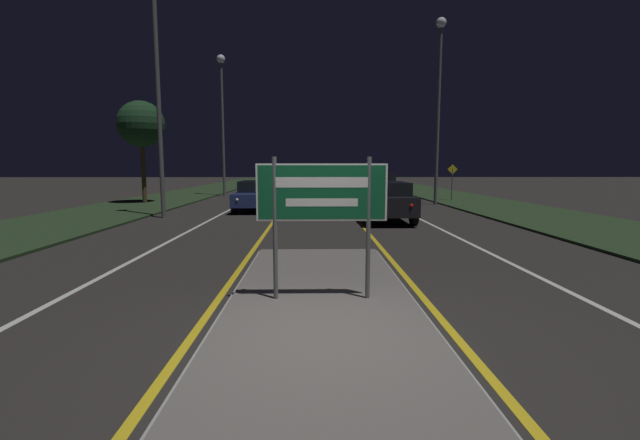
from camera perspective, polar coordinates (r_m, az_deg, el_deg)
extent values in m
plane|color=#282623|center=(5.35, 0.58, -16.05)|extent=(160.00, 160.00, 0.00)
cube|color=#999993|center=(6.70, 0.23, -10.98)|extent=(2.91, 7.95, 0.05)
cube|color=#66605B|center=(6.69, 0.23, -10.78)|extent=(2.79, 7.83, 0.10)
cube|color=#23381E|center=(26.70, -21.55, 2.21)|extent=(5.00, 100.00, 0.08)
cube|color=#23381E|center=(26.80, 20.09, 2.29)|extent=(5.00, 100.00, 0.08)
cube|color=gold|center=(30.03, -3.89, 3.12)|extent=(0.12, 70.00, 0.01)
cube|color=gold|center=(30.05, 2.40, 3.13)|extent=(0.12, 70.00, 0.01)
cube|color=silver|center=(30.27, -8.73, 3.09)|extent=(0.12, 70.00, 0.01)
cube|color=silver|center=(30.31, 7.24, 3.12)|extent=(0.12, 70.00, 0.01)
cube|color=silver|center=(30.81, -14.27, 3.02)|extent=(0.10, 70.00, 0.01)
cube|color=silver|center=(30.88, 12.76, 3.07)|extent=(0.10, 70.00, 0.01)
cylinder|color=#56565B|center=(6.45, -6.01, -1.20)|extent=(0.07, 0.07, 2.15)
cylinder|color=#56565B|center=(6.48, 6.46, -1.16)|extent=(0.07, 0.07, 2.15)
cube|color=#0F512D|center=(6.37, 0.24, 3.71)|extent=(1.95, 0.04, 0.85)
cube|color=white|center=(6.35, 0.24, 3.70)|extent=(1.95, 0.00, 0.85)
cube|color=#0F512D|center=(6.35, 0.24, 3.70)|extent=(1.89, 0.01, 0.80)
cube|color=white|center=(6.34, 0.24, 5.04)|extent=(1.37, 0.01, 0.15)
cube|color=white|center=(6.36, 0.24, 2.36)|extent=(1.07, 0.01, 0.12)
cylinder|color=#56565B|center=(18.90, -20.78, 15.72)|extent=(0.18, 0.18, 10.14)
cylinder|color=#56565B|center=(31.18, -12.83, 11.60)|extent=(0.18, 0.18, 9.23)
sphere|color=white|center=(31.92, -13.08, 20.19)|extent=(0.57, 0.57, 0.57)
cylinder|color=#56565B|center=(24.72, 15.47, 13.04)|extent=(0.18, 0.18, 9.50)
sphere|color=white|center=(25.71, 15.86, 23.99)|extent=(0.54, 0.54, 0.54)
cube|color=black|center=(16.83, 8.67, 2.27)|extent=(1.71, 4.34, 0.69)
cube|color=black|center=(16.53, 8.86, 4.20)|extent=(1.50, 2.26, 0.47)
sphere|color=red|center=(14.62, 8.03, 1.89)|extent=(0.14, 0.14, 0.14)
sphere|color=red|center=(14.82, 12.08, 1.88)|extent=(0.14, 0.14, 0.14)
cylinder|color=black|center=(18.07, 5.38, 1.56)|extent=(0.22, 0.71, 0.71)
cylinder|color=black|center=(18.32, 10.46, 1.55)|extent=(0.22, 0.71, 0.71)
cylinder|color=black|center=(15.41, 6.49, 0.58)|extent=(0.22, 0.71, 0.71)
cylinder|color=black|center=(15.71, 12.39, 0.58)|extent=(0.22, 0.71, 0.71)
cube|color=silver|center=(25.60, 4.77, 3.79)|extent=(1.90, 4.06, 0.60)
cube|color=black|center=(25.33, 4.84, 5.04)|extent=(1.67, 2.11, 0.53)
sphere|color=red|center=(23.54, 3.84, 3.69)|extent=(0.14, 0.14, 0.14)
sphere|color=red|center=(23.67, 6.68, 3.68)|extent=(0.14, 0.14, 0.14)
cylinder|color=black|center=(26.80, 2.56, 3.31)|extent=(0.22, 0.63, 0.63)
cylinder|color=black|center=(26.97, 6.42, 3.30)|extent=(0.22, 0.63, 0.63)
cylinder|color=black|center=(24.29, 2.93, 2.91)|extent=(0.22, 0.63, 0.63)
cylinder|color=black|center=(24.48, 7.18, 2.90)|extent=(0.22, 0.63, 0.63)
cube|color=#4C514C|center=(35.05, 8.37, 4.69)|extent=(1.76, 4.74, 0.65)
cube|color=black|center=(34.75, 8.47, 5.66)|extent=(1.55, 2.46, 0.55)
sphere|color=red|center=(32.64, 8.10, 4.67)|extent=(0.14, 0.14, 0.14)
sphere|color=red|center=(32.83, 9.98, 4.64)|extent=(0.14, 0.14, 0.14)
cylinder|color=black|center=(36.39, 6.68, 4.30)|extent=(0.22, 0.65, 0.65)
cylinder|color=black|center=(36.65, 9.29, 4.27)|extent=(0.22, 0.65, 0.65)
cylinder|color=black|center=(33.49, 7.35, 4.04)|extent=(0.22, 0.65, 0.65)
cylinder|color=black|center=(33.77, 10.18, 4.01)|extent=(0.22, 0.65, 0.65)
cube|color=navy|center=(44.87, 2.62, 5.23)|extent=(1.72, 4.34, 0.56)
cube|color=black|center=(44.60, 2.64, 5.88)|extent=(1.52, 2.26, 0.47)
sphere|color=red|center=(42.69, 2.08, 5.23)|extent=(0.14, 0.14, 0.14)
sphere|color=red|center=(42.76, 3.52, 5.23)|extent=(0.14, 0.14, 0.14)
cylinder|color=black|center=(46.18, 1.49, 4.94)|extent=(0.22, 0.66, 0.66)
cylinder|color=black|center=(46.28, 3.53, 4.94)|extent=(0.22, 0.66, 0.66)
cylinder|color=black|center=(43.49, 1.64, 4.81)|extent=(0.22, 0.66, 0.66)
cylinder|color=black|center=(43.60, 3.81, 4.80)|extent=(0.22, 0.66, 0.66)
cube|color=navy|center=(20.88, -8.52, 2.95)|extent=(1.71, 4.44, 0.58)
cube|color=black|center=(21.11, -8.45, 4.49)|extent=(1.51, 2.31, 0.52)
sphere|color=white|center=(18.78, -11.00, 2.66)|extent=(0.14, 0.14, 0.14)
sphere|color=white|center=(18.63, -7.78, 2.69)|extent=(0.14, 0.14, 0.14)
cylinder|color=black|center=(19.67, -11.38, 1.78)|extent=(0.22, 0.63, 0.63)
cylinder|color=black|center=(19.44, -6.64, 1.81)|extent=(0.22, 0.63, 0.63)
cylinder|color=black|center=(22.38, -10.12, 2.45)|extent=(0.22, 0.63, 0.63)
cylinder|color=black|center=(22.18, -5.95, 2.48)|extent=(0.22, 0.63, 0.63)
cylinder|color=#56565B|center=(27.16, 17.19, 4.57)|extent=(0.06, 0.06, 1.91)
cube|color=yellow|center=(27.14, 17.26, 6.46)|extent=(0.60, 0.02, 0.60)
cylinder|color=#4C3823|center=(25.99, -22.49, 6.31)|extent=(0.24, 0.24, 3.78)
sphere|color=#19381E|center=(26.09, -22.76, 11.71)|extent=(2.53, 2.53, 2.53)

